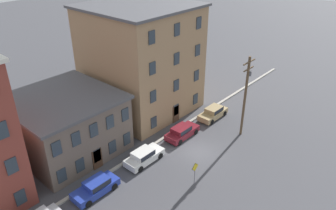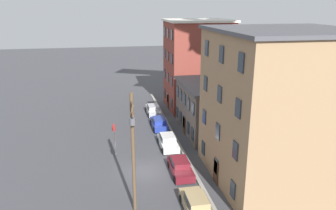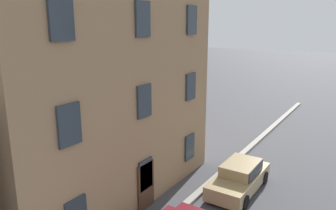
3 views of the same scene
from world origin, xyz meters
TOP-DOWN VIEW (x-y plane):
  - ground_plane at (0.00, 0.00)m, footprint 200.00×200.00m
  - kerb_strip at (0.00, 4.50)m, footprint 56.00×0.36m
  - apartment_midblock at (-8.88, 11.06)m, footprint 10.46×10.65m
  - apartment_far at (3.28, 11.79)m, footprint 12.42×12.09m
  - car_blue at (-11.24, 3.17)m, footprint 4.40×1.92m
  - car_white at (-5.13, 3.16)m, footprint 4.40×1.92m
  - car_maroon at (1.06, 3.17)m, footprint 4.40×1.92m
  - car_tan at (7.22, 3.03)m, footprint 4.40×1.92m
  - caution_sign at (-4.33, -2.78)m, footprint 0.95×0.08m
  - utility_pole at (6.21, -1.64)m, footprint 2.40×0.44m

SIDE VIEW (x-z plane):
  - ground_plane at x=0.00m, z-range 0.00..0.00m
  - kerb_strip at x=0.00m, z-range 0.00..0.16m
  - car_blue at x=-11.24m, z-range 0.03..1.46m
  - car_white at x=-5.13m, z-range 0.03..1.46m
  - car_maroon at x=1.06m, z-range 0.03..1.46m
  - car_tan at x=7.22m, z-range 0.03..1.46m
  - caution_sign at x=-4.33m, z-range 0.41..2.86m
  - apartment_midblock at x=-8.88m, z-range 0.01..6.32m
  - utility_pole at x=6.21m, z-range 0.59..10.20m
  - apartment_far at x=3.28m, z-range 0.01..13.67m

